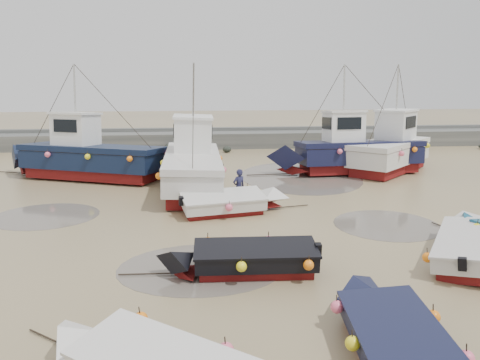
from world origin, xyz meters
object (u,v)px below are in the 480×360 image
object	(u,v)px
dinghy_3	(471,241)
dinghy_5	(231,200)
cabin_boat_0	(82,155)
person	(239,205)
dinghy_1	(396,334)
cabin_boat_1	(192,163)
cabin_boat_3	(394,148)
dinghy_4	(243,255)
cabin_boat_2	(349,150)

from	to	relation	value
dinghy_3	dinghy_5	distance (m)	9.09
cabin_boat_0	person	size ratio (longest dim) A/B	6.55
dinghy_1	dinghy_5	size ratio (longest dim) A/B	1.08
person	dinghy_5	bearing A→B (deg)	41.38
dinghy_1	dinghy_5	xyz separation A→B (m)	(-2.59, 10.58, 0.01)
dinghy_3	cabin_boat_0	size ratio (longest dim) A/B	0.56
dinghy_5	person	bearing A→B (deg)	147.81
dinghy_3	cabin_boat_1	bearing A→B (deg)	165.36
cabin_boat_3	dinghy_4	bearing A→B (deg)	-79.92
dinghy_3	cabin_boat_0	distance (m)	19.79
dinghy_4	cabin_boat_3	bearing A→B (deg)	-34.77
dinghy_3	person	size ratio (longest dim) A/B	3.67
dinghy_1	person	size ratio (longest dim) A/B	3.73
dinghy_1	cabin_boat_1	xyz separation A→B (m)	(-4.27, 15.11, 0.77)
cabin_boat_2	person	distance (m)	9.57
dinghy_1	cabin_boat_1	size ratio (longest dim) A/B	0.56
dinghy_1	cabin_boat_0	distance (m)	20.76
cabin_boat_2	dinghy_5	bearing A→B (deg)	131.47
dinghy_3	cabin_boat_3	xyz separation A→B (m)	(3.13, 13.45, 0.84)
dinghy_1	cabin_boat_3	size ratio (longest dim) A/B	0.80
cabin_boat_2	dinghy_3	bearing A→B (deg)	175.16
cabin_boat_0	cabin_boat_2	size ratio (longest dim) A/B	1.04
dinghy_1	dinghy_5	bearing A→B (deg)	108.82
dinghy_5	person	xyz separation A→B (m)	(0.43, 1.15, -0.55)
cabin_boat_0	cabin_boat_3	bearing A→B (deg)	-67.72
dinghy_1	dinghy_4	world-z (taller)	same
dinghy_3	cabin_boat_1	size ratio (longest dim) A/B	0.55
cabin_boat_3	cabin_boat_2	bearing A→B (deg)	-125.51
cabin_boat_2	cabin_boat_3	xyz separation A→B (m)	(2.88, 0.39, 0.04)
dinghy_1	dinghy_3	size ratio (longest dim) A/B	1.02
cabin_boat_0	dinghy_5	bearing A→B (deg)	-113.06
dinghy_5	cabin_boat_1	bearing A→B (deg)	-171.60
dinghy_4	dinghy_5	world-z (taller)	same
dinghy_3	dinghy_1	bearing A→B (deg)	-98.54
dinghy_4	cabin_boat_1	distance (m)	10.78
cabin_boat_3	person	distance (m)	12.07
cabin_boat_2	cabin_boat_0	bearing A→B (deg)	86.63
cabin_boat_0	dinghy_1	bearing A→B (deg)	-129.42
dinghy_1	dinghy_4	size ratio (longest dim) A/B	1.04
person	dinghy_4	bearing A→B (deg)	57.47
dinghy_5	cabin_boat_0	distance (m)	10.74
cabin_boat_3	dinghy_3	bearing A→B (deg)	-56.33
cabin_boat_0	cabin_boat_3	world-z (taller)	same
dinghy_3	cabin_boat_0	bearing A→B (deg)	173.02
cabin_boat_1	dinghy_5	bearing A→B (deg)	-70.07
cabin_boat_0	cabin_boat_3	size ratio (longest dim) A/B	1.41
dinghy_5	person	world-z (taller)	dinghy_5
dinghy_1	cabin_boat_1	world-z (taller)	cabin_boat_1
dinghy_3	cabin_boat_1	xyz separation A→B (m)	(-8.88, 10.08, 0.78)
dinghy_1	cabin_boat_3	distance (m)	20.05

